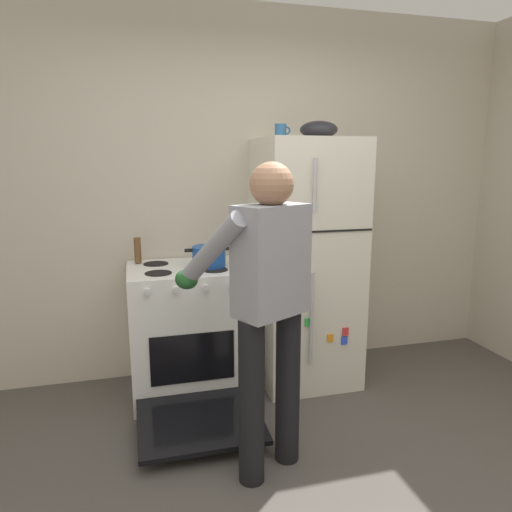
{
  "coord_description": "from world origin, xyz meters",
  "views": [
    {
      "loc": [
        -0.78,
        -1.53,
        1.6
      ],
      "look_at": [
        -0.02,
        1.32,
        1.0
      ],
      "focal_mm": 32.78,
      "sensor_mm": 36.0,
      "label": 1
    }
  ],
  "objects_px": {
    "person_cook": "(265,293)",
    "refrigerator": "(305,263)",
    "stove_range": "(187,332)",
    "mixing_bowl": "(319,130)",
    "pepper_mill": "(138,250)",
    "red_pot": "(209,256)",
    "coffee_mug": "(281,131)"
  },
  "relations": [
    {
      "from": "stove_range",
      "to": "coffee_mug",
      "type": "xyz_separation_m",
      "value": [
        0.69,
        0.07,
        1.36
      ]
    },
    {
      "from": "coffee_mug",
      "to": "pepper_mill",
      "type": "bearing_deg",
      "value": 171.39
    },
    {
      "from": "refrigerator",
      "to": "stove_range",
      "type": "relative_size",
      "value": 1.45
    },
    {
      "from": "pepper_mill",
      "to": "stove_range",
      "type": "bearing_deg",
      "value": -35.98
    },
    {
      "from": "stove_range",
      "to": "mixing_bowl",
      "type": "relative_size",
      "value": 4.65
    },
    {
      "from": "red_pot",
      "to": "pepper_mill",
      "type": "height_order",
      "value": "pepper_mill"
    },
    {
      "from": "refrigerator",
      "to": "stove_range",
      "type": "distance_m",
      "value": 0.97
    },
    {
      "from": "stove_range",
      "to": "pepper_mill",
      "type": "xyz_separation_m",
      "value": [
        -0.3,
        0.22,
        0.55
      ]
    },
    {
      "from": "refrigerator",
      "to": "stove_range",
      "type": "xyz_separation_m",
      "value": [
        -0.87,
        -0.02,
        -0.44
      ]
    },
    {
      "from": "stove_range",
      "to": "pepper_mill",
      "type": "relative_size",
      "value": 6.89
    },
    {
      "from": "red_pot",
      "to": "person_cook",
      "type": "bearing_deg",
      "value": -81.58
    },
    {
      "from": "refrigerator",
      "to": "pepper_mill",
      "type": "bearing_deg",
      "value": 170.27
    },
    {
      "from": "person_cook",
      "to": "coffee_mug",
      "type": "distance_m",
      "value": 1.37
    },
    {
      "from": "person_cook",
      "to": "pepper_mill",
      "type": "xyz_separation_m",
      "value": [
        -0.59,
        1.15,
        0.03
      ]
    },
    {
      "from": "refrigerator",
      "to": "pepper_mill",
      "type": "xyz_separation_m",
      "value": [
        -1.17,
        0.2,
        0.11
      ]
    },
    {
      "from": "refrigerator",
      "to": "pepper_mill",
      "type": "relative_size",
      "value": 9.96
    },
    {
      "from": "person_cook",
      "to": "refrigerator",
      "type": "bearing_deg",
      "value": 58.92
    },
    {
      "from": "pepper_mill",
      "to": "refrigerator",
      "type": "bearing_deg",
      "value": -9.73
    },
    {
      "from": "mixing_bowl",
      "to": "person_cook",
      "type": "bearing_deg",
      "value": -124.47
    },
    {
      "from": "person_cook",
      "to": "coffee_mug",
      "type": "bearing_deg",
      "value": 68.4
    },
    {
      "from": "refrigerator",
      "to": "mixing_bowl",
      "type": "relative_size",
      "value": 6.73
    },
    {
      "from": "stove_range",
      "to": "person_cook",
      "type": "distance_m",
      "value": 1.11
    },
    {
      "from": "red_pot",
      "to": "coffee_mug",
      "type": "distance_m",
      "value": 0.99
    },
    {
      "from": "person_cook",
      "to": "red_pot",
      "type": "xyz_separation_m",
      "value": [
        -0.13,
        0.9,
        0.01
      ]
    },
    {
      "from": "red_pot",
      "to": "pepper_mill",
      "type": "distance_m",
      "value": 0.52
    },
    {
      "from": "red_pot",
      "to": "mixing_bowl",
      "type": "xyz_separation_m",
      "value": [
        0.79,
        0.05,
        0.84
      ]
    },
    {
      "from": "stove_range",
      "to": "person_cook",
      "type": "xyz_separation_m",
      "value": [
        0.29,
        -0.94,
        0.52
      ]
    },
    {
      "from": "person_cook",
      "to": "coffee_mug",
      "type": "xyz_separation_m",
      "value": [
        0.4,
        1.0,
        0.84
      ]
    },
    {
      "from": "coffee_mug",
      "to": "person_cook",
      "type": "bearing_deg",
      "value": -111.6
    },
    {
      "from": "refrigerator",
      "to": "person_cook",
      "type": "relative_size",
      "value": 1.1
    },
    {
      "from": "person_cook",
      "to": "mixing_bowl",
      "type": "bearing_deg",
      "value": 55.53
    },
    {
      "from": "refrigerator",
      "to": "coffee_mug",
      "type": "relative_size",
      "value": 15.66
    }
  ]
}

